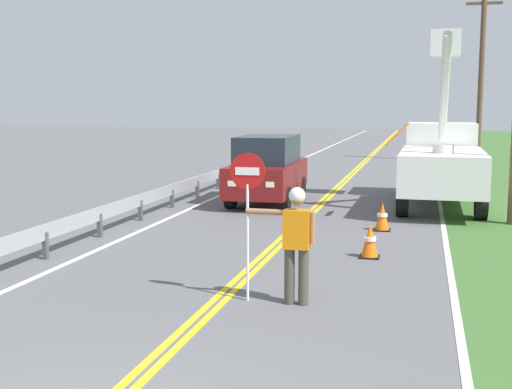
{
  "coord_description": "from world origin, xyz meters",
  "views": [
    {
      "loc": [
        3.04,
        -4.84,
        3.07
      ],
      "look_at": [
        -0.32,
        8.4,
        1.2
      ],
      "focal_mm": 46.33,
      "sensor_mm": 36.0,
      "label": 1
    }
  ],
  "objects_px": {
    "flagger_worker": "(296,238)",
    "utility_pole_mid": "(481,75)",
    "traffic_cone_lead": "(370,241)",
    "utility_bucket_truck": "(441,159)",
    "stop_sign_paddle": "(247,193)",
    "oncoming_suv_nearest": "(268,169)",
    "traffic_cone_mid": "(382,217)"
  },
  "relations": [
    {
      "from": "stop_sign_paddle",
      "to": "utility_pole_mid",
      "type": "distance_m",
      "value": 27.73
    },
    {
      "from": "traffic_cone_mid",
      "to": "flagger_worker",
      "type": "bearing_deg",
      "value": -98.14
    },
    {
      "from": "oncoming_suv_nearest",
      "to": "utility_pole_mid",
      "type": "height_order",
      "value": "utility_pole_mid"
    },
    {
      "from": "utility_bucket_truck",
      "to": "stop_sign_paddle",
      "type": "bearing_deg",
      "value": -105.73
    },
    {
      "from": "stop_sign_paddle",
      "to": "utility_bucket_truck",
      "type": "bearing_deg",
      "value": 74.27
    },
    {
      "from": "flagger_worker",
      "to": "traffic_cone_mid",
      "type": "height_order",
      "value": "flagger_worker"
    },
    {
      "from": "traffic_cone_lead",
      "to": "utility_bucket_truck",
      "type": "bearing_deg",
      "value": 78.83
    },
    {
      "from": "flagger_worker",
      "to": "stop_sign_paddle",
      "type": "xyz_separation_m",
      "value": [
        -0.77,
        0.0,
        0.66
      ]
    },
    {
      "from": "flagger_worker",
      "to": "utility_bucket_truck",
      "type": "height_order",
      "value": "utility_bucket_truck"
    },
    {
      "from": "oncoming_suv_nearest",
      "to": "traffic_cone_mid",
      "type": "distance_m",
      "value": 5.49
    },
    {
      "from": "traffic_cone_mid",
      "to": "utility_pole_mid",
      "type": "bearing_deg",
      "value": 79.76
    },
    {
      "from": "traffic_cone_lead",
      "to": "traffic_cone_mid",
      "type": "height_order",
      "value": "same"
    },
    {
      "from": "stop_sign_paddle",
      "to": "traffic_cone_lead",
      "type": "relative_size",
      "value": 3.33
    },
    {
      "from": "utility_bucket_truck",
      "to": "oncoming_suv_nearest",
      "type": "bearing_deg",
      "value": -170.56
    },
    {
      "from": "oncoming_suv_nearest",
      "to": "utility_pole_mid",
      "type": "xyz_separation_m",
      "value": [
        7.53,
        16.7,
        3.54
      ]
    },
    {
      "from": "utility_bucket_truck",
      "to": "oncoming_suv_nearest",
      "type": "xyz_separation_m",
      "value": [
        -5.27,
        -0.88,
        -0.35
      ]
    },
    {
      "from": "utility_pole_mid",
      "to": "traffic_cone_lead",
      "type": "xyz_separation_m",
      "value": [
        -3.79,
        -23.59,
        -4.27
      ]
    },
    {
      "from": "stop_sign_paddle",
      "to": "utility_bucket_truck",
      "type": "xyz_separation_m",
      "value": [
        3.16,
        11.22,
        -0.3
      ]
    },
    {
      "from": "oncoming_suv_nearest",
      "to": "traffic_cone_lead",
      "type": "relative_size",
      "value": 6.64
    },
    {
      "from": "traffic_cone_mid",
      "to": "traffic_cone_lead",
      "type": "bearing_deg",
      "value": -91.26
    },
    {
      "from": "stop_sign_paddle",
      "to": "traffic_cone_mid",
      "type": "bearing_deg",
      "value": 75.29
    },
    {
      "from": "flagger_worker",
      "to": "utility_bucket_truck",
      "type": "relative_size",
      "value": 0.27
    },
    {
      "from": "utility_pole_mid",
      "to": "traffic_cone_lead",
      "type": "relative_size",
      "value": 12.63
    },
    {
      "from": "flagger_worker",
      "to": "utility_pole_mid",
      "type": "bearing_deg",
      "value": 80.26
    },
    {
      "from": "stop_sign_paddle",
      "to": "utility_pole_mid",
      "type": "height_order",
      "value": "utility_pole_mid"
    },
    {
      "from": "oncoming_suv_nearest",
      "to": "stop_sign_paddle",
      "type": "bearing_deg",
      "value": -78.45
    },
    {
      "from": "flagger_worker",
      "to": "utility_pole_mid",
      "type": "relative_size",
      "value": 0.21
    },
    {
      "from": "stop_sign_paddle",
      "to": "traffic_cone_lead",
      "type": "xyz_separation_m",
      "value": [
        1.63,
        3.45,
        -1.37
      ]
    },
    {
      "from": "flagger_worker",
      "to": "oncoming_suv_nearest",
      "type": "xyz_separation_m",
      "value": [
        -2.88,
        10.34,
        0.01
      ]
    },
    {
      "from": "oncoming_suv_nearest",
      "to": "traffic_cone_lead",
      "type": "bearing_deg",
      "value": -61.49
    },
    {
      "from": "flagger_worker",
      "to": "stop_sign_paddle",
      "type": "bearing_deg",
      "value": 179.65
    },
    {
      "from": "utility_bucket_truck",
      "to": "traffic_cone_mid",
      "type": "relative_size",
      "value": 9.76
    }
  ]
}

